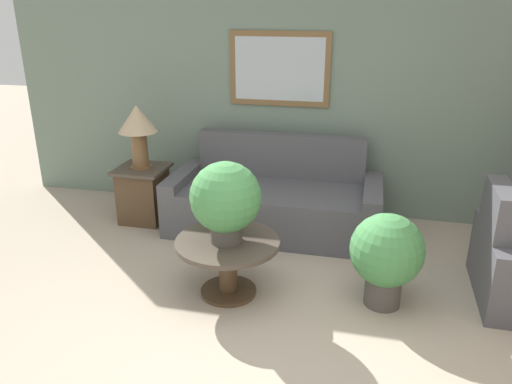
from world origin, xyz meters
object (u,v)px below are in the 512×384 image
object	(u,v)px
side_table	(144,193)
table_lamp	(138,125)
couch_main	(274,202)
potted_plant_floor	(386,254)
coffee_table	(228,255)
potted_plant_on_table	(226,199)

from	to	relation	value
side_table	table_lamp	size ratio (longest dim) A/B	0.90
couch_main	side_table	xyz separation A→B (m)	(-1.43, -0.10, 0.01)
table_lamp	potted_plant_floor	size ratio (longest dim) A/B	0.88
coffee_table	side_table	distance (m)	1.79
couch_main	side_table	bearing A→B (deg)	-175.97
side_table	potted_plant_on_table	size ratio (longest dim) A/B	0.93
coffee_table	potted_plant_floor	xyz separation A→B (m)	(1.24, 0.12, 0.09)
potted_plant_on_table	potted_plant_floor	bearing A→B (deg)	6.30
coffee_table	potted_plant_on_table	world-z (taller)	potted_plant_on_table
table_lamp	potted_plant_on_table	xyz separation A→B (m)	(1.30, -1.24, -0.23)
couch_main	coffee_table	xyz separation A→B (m)	(-0.12, -1.32, 0.05)
potted_plant_on_table	potted_plant_floor	xyz separation A→B (m)	(1.24, 0.14, -0.40)
couch_main	potted_plant_on_table	xyz separation A→B (m)	(-0.13, -1.34, 0.54)
table_lamp	potted_plant_on_table	world-z (taller)	table_lamp
potted_plant_on_table	couch_main	bearing A→B (deg)	84.56
couch_main	table_lamp	distance (m)	1.63
potted_plant_floor	coffee_table	bearing A→B (deg)	-174.36
potted_plant_on_table	potted_plant_floor	size ratio (longest dim) A/B	0.85
couch_main	coffee_table	world-z (taller)	couch_main
couch_main	side_table	world-z (taller)	couch_main
couch_main	table_lamp	xyz separation A→B (m)	(-1.43, -0.10, 0.76)
table_lamp	side_table	bearing A→B (deg)	0.00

